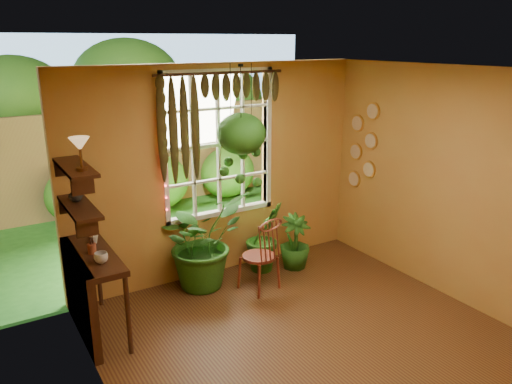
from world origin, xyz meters
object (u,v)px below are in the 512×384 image
potted_plant_left (202,240)px  hanging_basket (241,139)px  windsor_chair (261,266)px  counter_ledge (85,287)px  potted_plant_mid (265,236)px

potted_plant_left → hanging_basket: 1.34m
hanging_basket → windsor_chair: bearing=-80.6°
potted_plant_left → counter_ledge: bearing=-165.6°
potted_plant_left → potted_plant_mid: potted_plant_left is taller
counter_ledge → hanging_basket: 2.39m
potted_plant_mid → hanging_basket: hanging_basket is taller
counter_ledge → potted_plant_mid: (2.40, 0.35, -0.08)m
windsor_chair → potted_plant_mid: (0.35, 0.45, 0.16)m
counter_ledge → windsor_chair: (2.06, -0.09, -0.24)m
windsor_chair → hanging_basket: size_ratio=0.75×
counter_ledge → potted_plant_left: (1.50, 0.38, 0.05)m
counter_ledge → potted_plant_mid: potted_plant_mid is taller
potted_plant_mid → counter_ledge: bearing=-171.6°
potted_plant_left → windsor_chair: bearing=-40.4°
windsor_chair → potted_plant_left: potted_plant_left is taller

